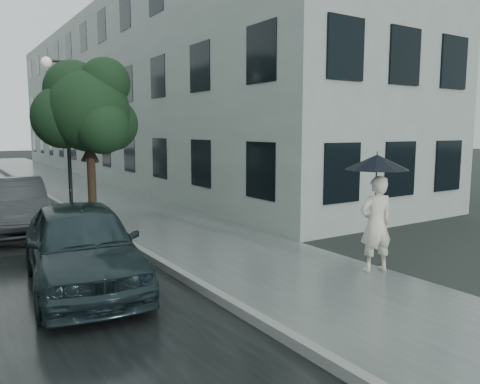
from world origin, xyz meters
TOP-DOWN VIEW (x-y plane):
  - ground at (0.00, 0.00)m, footprint 120.00×120.00m
  - sidewalk at (0.25, 12.00)m, footprint 3.50×60.00m
  - kerb_near at (-1.57, 12.00)m, footprint 0.15×60.00m
  - building_near at (5.47, 19.50)m, footprint 7.02×36.00m
  - pedestrian at (1.70, -1.00)m, footprint 0.75×0.59m
  - umbrella at (1.69, -0.98)m, footprint 1.53×1.53m
  - street_tree at (-1.45, 6.62)m, footprint 2.96×2.69m
  - lamp_post at (-1.61, 9.05)m, footprint 0.85×0.32m
  - car_near at (-3.15, 1.11)m, footprint 2.18×4.41m
  - car_far at (-3.50, 6.50)m, footprint 1.71×4.31m

SIDE VIEW (x-z plane):
  - ground at x=0.00m, z-range 0.00..0.00m
  - sidewalk at x=0.25m, z-range 0.00..0.01m
  - kerb_near at x=-1.57m, z-range 0.00..0.15m
  - car_far at x=-3.50m, z-range 0.01..1.40m
  - car_near at x=-3.15m, z-range 0.01..1.45m
  - pedestrian at x=1.70m, z-range 0.01..1.81m
  - umbrella at x=1.69m, z-range 1.41..2.73m
  - lamp_post at x=-1.61m, z-range 0.36..5.29m
  - street_tree at x=-1.45m, z-range 0.88..5.54m
  - building_near at x=5.47m, z-range 0.00..9.00m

